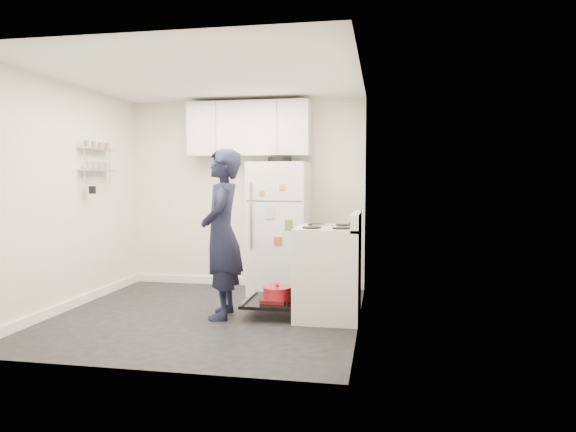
% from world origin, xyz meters
% --- Properties ---
extents(room, '(3.21, 3.21, 2.51)m').
position_xyz_m(room, '(-0.03, 0.03, 1.21)').
color(room, black).
rests_on(room, ground).
extents(electric_range, '(0.66, 0.76, 1.10)m').
position_xyz_m(electric_range, '(1.26, 0.15, 0.47)').
color(electric_range, silver).
rests_on(electric_range, ground).
extents(open_oven_door, '(0.55, 0.72, 0.23)m').
position_xyz_m(open_oven_door, '(0.71, 0.12, 0.19)').
color(open_oven_door, black).
rests_on(open_oven_door, ground).
extents(refrigerator, '(0.72, 0.74, 1.73)m').
position_xyz_m(refrigerator, '(0.54, 1.25, 0.83)').
color(refrigerator, white).
rests_on(refrigerator, ground).
extents(upper_cabinets, '(1.60, 0.33, 0.70)m').
position_xyz_m(upper_cabinets, '(0.10, 1.43, 2.10)').
color(upper_cabinets, silver).
rests_on(upper_cabinets, room).
extents(wall_shelf_rack, '(0.14, 0.60, 0.61)m').
position_xyz_m(wall_shelf_rack, '(-1.52, 0.49, 1.68)').
color(wall_shelf_rack, '#B2B2B7').
rests_on(wall_shelf_rack, room).
extents(person, '(0.52, 0.70, 1.75)m').
position_xyz_m(person, '(0.18, -0.03, 0.88)').
color(person, black).
rests_on(person, ground).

